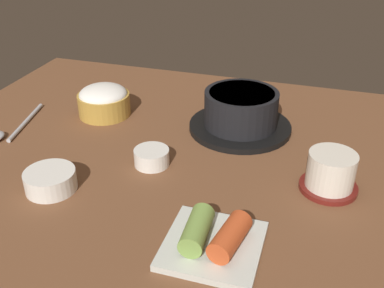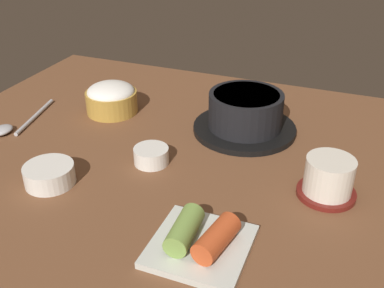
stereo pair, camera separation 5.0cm
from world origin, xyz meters
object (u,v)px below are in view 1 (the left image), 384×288
side_bowl_near (50,180)px  stone_pot (241,112)px  spoon (4,132)px  rice_bowl (104,100)px  kimchi_plate (213,239)px  banchan_cup_center (152,156)px  tea_cup_with_saucer (331,172)px

side_bowl_near → stone_pot: bearing=50.0°
side_bowl_near → spoon: side_bowl_near is taller
stone_pot → rice_bowl: 28.39cm
stone_pot → kimchi_plate: 34.45cm
banchan_cup_center → side_bowl_near: side_bowl_near is taller
tea_cup_with_saucer → spoon: tea_cup_with_saucer is taller
kimchi_plate → banchan_cup_center: bearing=132.1°
kimchi_plate → spoon: (-46.38, 18.51, -0.92)cm
stone_pot → kimchi_plate: stone_pot is taller
rice_bowl → side_bowl_near: (4.24, -26.86, -1.47)cm
rice_bowl → tea_cup_with_saucer: bearing=-16.9°
stone_pot → kimchi_plate: (3.70, -34.18, -2.19)cm
spoon → tea_cup_with_saucer: bearing=-0.1°
rice_bowl → tea_cup_with_saucer: same height
stone_pot → banchan_cup_center: bearing=-124.3°
banchan_cup_center → tea_cup_with_saucer: bearing=2.8°
kimchi_plate → side_bowl_near: 28.33cm
rice_bowl → tea_cup_with_saucer: 47.92cm
tea_cup_with_saucer → kimchi_plate: bearing=-126.9°
rice_bowl → banchan_cup_center: 22.70cm
kimchi_plate → rice_bowl: bearing=134.7°
tea_cup_with_saucer → side_bowl_near: 43.59cm
kimchi_plate → side_bowl_near: size_ratio=1.58×
stone_pot → banchan_cup_center: 20.89cm
stone_pot → spoon: size_ratio=1.11×
rice_bowl → kimchi_plate: bearing=-45.3°
rice_bowl → spoon: rice_bowl is taller
banchan_cup_center → kimchi_plate: bearing=-47.9°
banchan_cup_center → rice_bowl: bearing=137.3°
kimchi_plate → tea_cup_with_saucer: bearing=53.1°
tea_cup_with_saucer → side_bowl_near: tea_cup_with_saucer is taller
rice_bowl → side_bowl_near: size_ratio=1.33×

